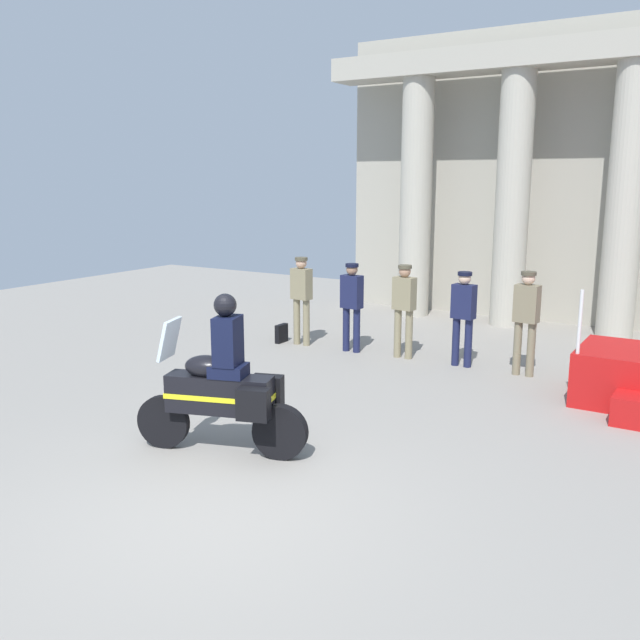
{
  "coord_description": "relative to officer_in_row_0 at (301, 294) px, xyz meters",
  "views": [
    {
      "loc": [
        4.13,
        -4.71,
        3.16
      ],
      "look_at": [
        -1.0,
        3.59,
        1.13
      ],
      "focal_mm": 38.3,
      "sensor_mm": 36.0,
      "label": 1
    }
  ],
  "objects": [
    {
      "name": "ground_plane",
      "position": [
        2.93,
        -6.04,
        -1.01
      ],
      "size": [
        28.0,
        28.0,
        0.0
      ],
      "primitive_type": "plane",
      "color": "gray"
    },
    {
      "name": "colonnade_backdrop",
      "position": [
        3.93,
        4.44,
        2.36
      ],
      "size": [
        10.67,
        1.57,
        6.4
      ],
      "color": "#A49F91",
      "rests_on": "ground_plane"
    },
    {
      "name": "officer_in_row_0",
      "position": [
        0.0,
        0.0,
        0.0
      ],
      "size": [
        0.4,
        0.26,
        1.7
      ],
      "rotation": [
        0.0,
        0.0,
        3.03
      ],
      "color": "#847A5B",
      "rests_on": "ground_plane"
    },
    {
      "name": "officer_in_row_1",
      "position": [
        1.08,
        0.04,
        -0.04
      ],
      "size": [
        0.4,
        0.26,
        1.65
      ],
      "rotation": [
        0.0,
        0.0,
        3.03
      ],
      "color": "#191E42",
      "rests_on": "ground_plane"
    },
    {
      "name": "officer_in_row_2",
      "position": [
        2.09,
        0.12,
        -0.01
      ],
      "size": [
        0.4,
        0.26,
        1.68
      ],
      "rotation": [
        0.0,
        0.0,
        3.03
      ],
      "color": "#847A5B",
      "rests_on": "ground_plane"
    },
    {
      "name": "officer_in_row_3",
      "position": [
        3.18,
        0.15,
        -0.04
      ],
      "size": [
        0.4,
        0.26,
        1.63
      ],
      "rotation": [
        0.0,
        0.0,
        3.03
      ],
      "color": "#191E42",
      "rests_on": "ground_plane"
    },
    {
      "name": "officer_in_row_4",
      "position": [
        4.24,
        0.14,
        0.01
      ],
      "size": [
        0.4,
        0.26,
        1.71
      ],
      "rotation": [
        0.0,
        0.0,
        3.03
      ],
      "color": "#7A7056",
      "rests_on": "ground_plane"
    },
    {
      "name": "motorcycle_with_rider",
      "position": [
        2.18,
        -4.93,
        -0.21
      ],
      "size": [
        2.02,
        0.95,
        1.9
      ],
      "rotation": [
        0.0,
        0.0,
        3.46
      ],
      "color": "black",
      "rests_on": "ground_plane"
    },
    {
      "name": "briefcase_on_ground",
      "position": [
        -0.44,
        -0.05,
        -0.83
      ],
      "size": [
        0.1,
        0.32,
        0.36
      ],
      "primitive_type": "cube",
      "color": "black",
      "rests_on": "ground_plane"
    }
  ]
}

